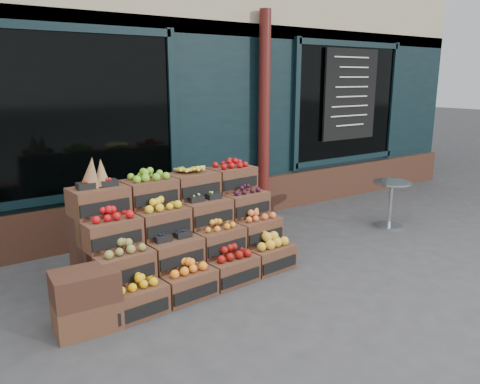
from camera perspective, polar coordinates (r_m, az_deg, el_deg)
ground at (r=5.53m, az=5.93°, el=-9.73°), size 60.00×60.00×0.00m
shop_facade at (r=9.54m, az=-14.74°, el=14.52°), size 12.00×6.24×4.80m
crate_display at (r=5.32m, az=-6.80°, el=-5.61°), size 2.38×1.30×1.44m
spare_crates at (r=4.47m, az=-18.26°, el=-12.44°), size 0.58×0.42×0.56m
bistro_table at (r=7.35m, az=17.89°, el=-0.80°), size 0.55×0.55×0.70m
shopkeeper at (r=6.94m, az=-17.33°, el=3.24°), size 0.82×0.63×2.01m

